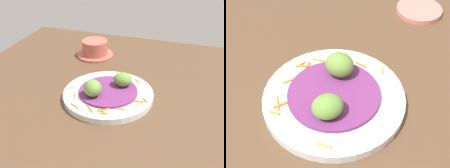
# 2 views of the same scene
# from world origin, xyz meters

# --- Properties ---
(table_surface) EXTENTS (1.10, 1.10, 0.02)m
(table_surface) POSITION_xyz_m (0.00, 0.00, 0.01)
(table_surface) COLOR brown
(table_surface) RESTS_ON ground
(main_plate) EXTENTS (0.26, 0.26, 0.02)m
(main_plate) POSITION_xyz_m (0.05, 0.04, 0.03)
(main_plate) COLOR silver
(main_plate) RESTS_ON table_surface
(cabbage_bed) EXTENTS (0.17, 0.17, 0.01)m
(cabbage_bed) POSITION_xyz_m (0.05, 0.04, 0.04)
(cabbage_bed) COLOR #702D6B
(cabbage_bed) RESTS_ON main_plate
(carrot_garnish) EXTENTS (0.21, 0.24, 0.00)m
(carrot_garnish) POSITION_xyz_m (-0.00, 0.02, 0.04)
(carrot_garnish) COLOR orange
(carrot_garnish) RESTS_ON main_plate
(guac_scoop_left) EXTENTS (0.05, 0.06, 0.04)m
(guac_scoop_left) POSITION_xyz_m (0.09, 0.01, 0.07)
(guac_scoop_left) COLOR olive
(guac_scoop_left) RESTS_ON cabbage_bed
(guac_scoop_center) EXTENTS (0.07, 0.07, 0.05)m
(guac_scoop_center) POSITION_xyz_m (0.01, 0.07, 0.07)
(guac_scoop_center) COLOR olive
(guac_scoop_center) RESTS_ON cabbage_bed
(side_plate_small) EXTENTS (0.11, 0.11, 0.01)m
(side_plate_small) POSITION_xyz_m (-0.12, 0.36, 0.03)
(side_plate_small) COLOR tan
(side_plate_small) RESTS_ON table_surface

